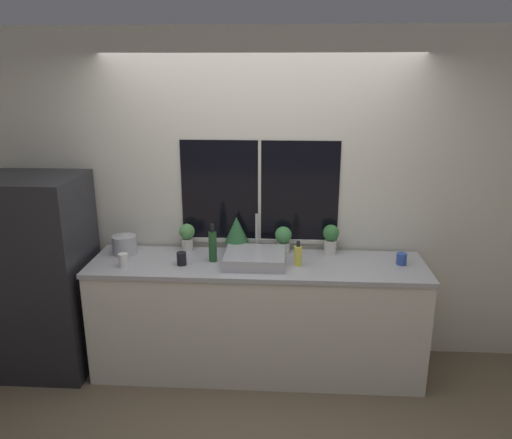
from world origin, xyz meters
TOP-DOWN VIEW (x-y plane):
  - ground_plane at (0.00, 0.00)m, footprint 14.00×14.00m
  - wall_back at (0.00, 0.69)m, footprint 8.00×0.09m
  - wall_left at (-2.39, 1.50)m, footprint 0.06×7.00m
  - counter at (0.00, 0.31)m, footprint 2.61×0.65m
  - refrigerator at (-1.73, 0.27)m, footprint 0.76×0.68m
  - sink at (-0.02, 0.30)m, footprint 0.46×0.46m
  - potted_plant_far_left at (-0.59, 0.55)m, footprint 0.13×0.13m
  - potted_plant_center_left at (-0.18, 0.55)m, footprint 0.20×0.20m
  - potted_plant_center_right at (0.20, 0.55)m, footprint 0.14×0.14m
  - potted_plant_far_right at (0.58, 0.55)m, footprint 0.13×0.13m
  - soap_bottle at (0.31, 0.28)m, footprint 0.06×0.06m
  - bottle_tall at (-0.35, 0.33)m, footprint 0.06×0.06m
  - mug_blue at (1.11, 0.35)m, footprint 0.08×0.08m
  - mug_black at (-0.57, 0.23)m, footprint 0.07×0.07m
  - mug_white at (-1.01, 0.17)m, footprint 0.07×0.07m
  - kettle at (-1.09, 0.45)m, footprint 0.19×0.19m

SIDE VIEW (x-z plane):
  - ground_plane at x=0.00m, z-range 0.00..0.00m
  - counter at x=0.00m, z-range 0.00..0.94m
  - refrigerator at x=-1.73m, z-range 0.00..1.60m
  - mug_blue at x=1.11m, z-range 0.94..1.03m
  - sink at x=-0.02m, z-range 0.82..1.15m
  - mug_black at x=-0.57m, z-range 0.94..1.04m
  - mug_white at x=-1.01m, z-range 0.94..1.04m
  - soap_bottle at x=0.31m, z-range 0.92..1.12m
  - kettle at x=-1.09m, z-range 0.94..1.10m
  - potted_plant_center_right at x=0.20m, z-range 0.95..1.17m
  - bottle_tall at x=-0.35m, z-range 0.91..1.22m
  - potted_plant_far_left at x=-0.59m, z-range 0.95..1.18m
  - potted_plant_far_right at x=0.58m, z-range 0.95..1.20m
  - potted_plant_center_left at x=-0.18m, z-range 0.96..1.26m
  - wall_left at x=-2.39m, z-range 0.00..2.70m
  - wall_back at x=0.00m, z-range 0.00..2.70m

